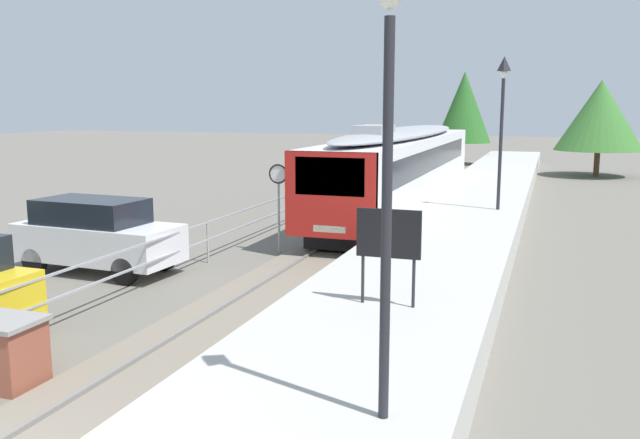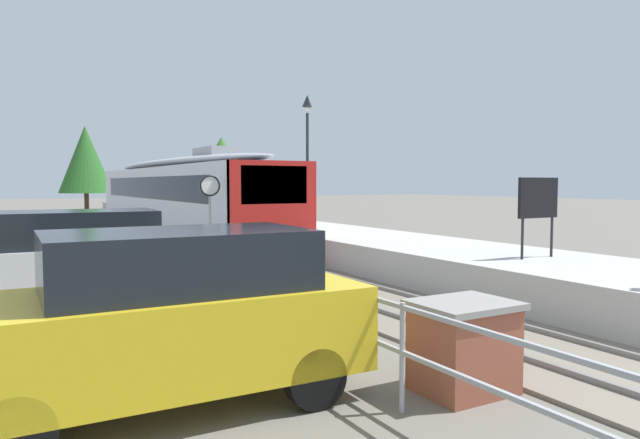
% 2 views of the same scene
% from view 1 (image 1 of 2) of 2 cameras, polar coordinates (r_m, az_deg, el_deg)
% --- Properties ---
extents(ground_plane, '(160.00, 160.00, 0.00)m').
position_cam_1_polar(ground_plane, '(28.87, 0.54, 0.57)').
color(ground_plane, '#6B665B').
extents(track_rails, '(3.20, 60.00, 0.14)m').
position_cam_1_polar(track_rails, '(28.06, 6.36, 0.32)').
color(track_rails, slate).
rests_on(track_rails, ground).
extents(commuter_train, '(2.82, 20.24, 3.74)m').
position_cam_1_polar(commuter_train, '(29.14, 7.03, 4.84)').
color(commuter_train, silver).
rests_on(commuter_train, track_rails).
extents(station_platform, '(3.90, 60.00, 0.90)m').
position_cam_1_polar(station_platform, '(27.48, 12.99, 0.81)').
color(station_platform, '#B7B5AD').
rests_on(station_platform, ground).
extents(platform_lamp_near_end, '(0.34, 0.34, 5.35)m').
position_cam_1_polar(platform_lamp_near_end, '(7.47, 5.86, 10.20)').
color(platform_lamp_near_end, '#232328').
rests_on(platform_lamp_near_end, station_platform).
extents(platform_lamp_mid_platform, '(0.34, 0.34, 5.35)m').
position_cam_1_polar(platform_lamp_mid_platform, '(24.48, 15.30, 9.48)').
color(platform_lamp_mid_platform, '#232328').
rests_on(platform_lamp_mid_platform, station_platform).
extents(platform_notice_board, '(1.20, 0.08, 1.80)m').
position_cam_1_polar(platform_notice_board, '(12.27, 5.87, -1.49)').
color(platform_notice_board, '#232328').
rests_on(platform_notice_board, station_platform).
extents(speed_limit_sign, '(0.61, 0.10, 2.81)m').
position_cam_1_polar(speed_limit_sign, '(20.59, -3.57, 2.86)').
color(speed_limit_sign, '#9EA0A5').
rests_on(speed_limit_sign, ground).
extents(brick_utility_cabinet, '(1.21, 0.99, 1.13)m').
position_cam_1_polar(brick_utility_cabinet, '(12.32, -25.34, -10.14)').
color(brick_utility_cabinet, brown).
rests_on(brick_utility_cabinet, ground).
extents(carpark_fence, '(0.06, 36.06, 1.25)m').
position_cam_1_polar(carpark_fence, '(19.77, -9.57, -1.10)').
color(carpark_fence, '#9EA0A5').
rests_on(carpark_fence, ground).
extents(parked_suv_white, '(4.70, 2.15, 2.04)m').
position_cam_1_polar(parked_suv_white, '(19.40, -18.51, -1.22)').
color(parked_suv_white, white).
rests_on(parked_suv_white, ground).
extents(tree_behind_carpark, '(5.54, 5.54, 6.24)m').
position_cam_1_polar(tree_behind_carpark, '(47.36, 22.77, 8.20)').
color(tree_behind_carpark, brown).
rests_on(tree_behind_carpark, ground).
extents(tree_behind_station_far, '(4.24, 4.24, 7.20)m').
position_cam_1_polar(tree_behind_station_far, '(53.49, 12.18, 9.34)').
color(tree_behind_station_far, brown).
rests_on(tree_behind_station_far, ground).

